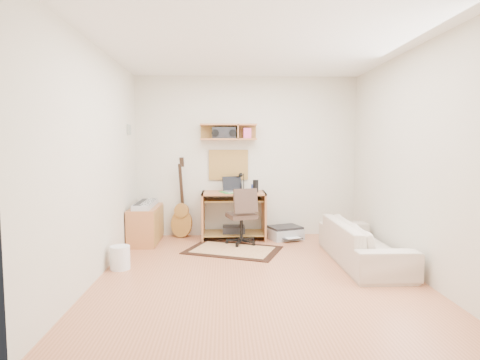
{
  "coord_description": "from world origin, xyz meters",
  "views": [
    {
      "loc": [
        -0.39,
        -4.56,
        1.49
      ],
      "look_at": [
        -0.15,
        1.05,
        1.0
      ],
      "focal_mm": 29.95,
      "sensor_mm": 36.0,
      "label": 1
    }
  ],
  "objects_px": {
    "desk": "(234,215)",
    "sofa": "(363,236)",
    "printer": "(285,233)",
    "cabinet": "(146,224)",
    "task_chair": "(241,216)"
  },
  "relations": [
    {
      "from": "task_chair",
      "to": "cabinet",
      "type": "bearing_deg",
      "value": 155.51
    },
    {
      "from": "desk",
      "to": "sofa",
      "type": "relative_size",
      "value": 0.56
    },
    {
      "from": "desk",
      "to": "sofa",
      "type": "distance_m",
      "value": 2.11
    },
    {
      "from": "task_chair",
      "to": "printer",
      "type": "height_order",
      "value": "task_chair"
    },
    {
      "from": "task_chair",
      "to": "cabinet",
      "type": "xyz_separation_m",
      "value": [
        -1.46,
        0.2,
        -0.16
      ]
    },
    {
      "from": "task_chair",
      "to": "printer",
      "type": "xyz_separation_m",
      "value": [
        0.71,
        0.34,
        -0.35
      ]
    },
    {
      "from": "sofa",
      "to": "task_chair",
      "type": "bearing_deg",
      "value": 56.23
    },
    {
      "from": "desk",
      "to": "sofa",
      "type": "bearing_deg",
      "value": -40.73
    },
    {
      "from": "desk",
      "to": "printer",
      "type": "relative_size",
      "value": 1.98
    },
    {
      "from": "desk",
      "to": "sofa",
      "type": "height_order",
      "value": "desk"
    },
    {
      "from": "printer",
      "to": "sofa",
      "type": "relative_size",
      "value": 0.28
    },
    {
      "from": "cabinet",
      "to": "sofa",
      "type": "bearing_deg",
      "value": -22.14
    },
    {
      "from": "printer",
      "to": "sofa",
      "type": "xyz_separation_m",
      "value": [
        0.79,
        -1.34,
        0.26
      ]
    },
    {
      "from": "desk",
      "to": "printer",
      "type": "xyz_separation_m",
      "value": [
        0.82,
        -0.04,
        -0.29
      ]
    },
    {
      "from": "desk",
      "to": "task_chair",
      "type": "relative_size",
      "value": 1.15
    }
  ]
}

